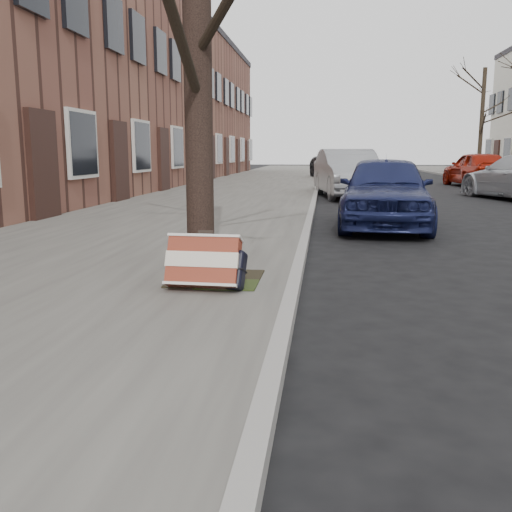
# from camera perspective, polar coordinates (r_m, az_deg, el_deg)

# --- Properties ---
(ground) EXTENTS (120.00, 120.00, 0.00)m
(ground) POSITION_cam_1_polar(r_m,az_deg,el_deg) (4.41, 19.49, -7.80)
(ground) COLOR black
(ground) RESTS_ON ground
(near_sidewalk) EXTENTS (5.00, 70.00, 0.12)m
(near_sidewalk) POSITION_cam_1_polar(r_m,az_deg,el_deg) (19.33, -1.27, 6.56)
(near_sidewalk) COLOR slate
(near_sidewalk) RESTS_ON ground
(house_near) EXTENTS (6.80, 40.00, 7.00)m
(house_near) POSITION_cam_1_polar(r_m,az_deg,el_deg) (21.97, -16.93, 15.57)
(house_near) COLOR brown
(house_near) RESTS_ON ground
(dirt_patch) EXTENTS (0.85, 0.85, 0.02)m
(dirt_patch) POSITION_cam_1_polar(r_m,az_deg,el_deg) (5.52, -4.00, -2.25)
(dirt_patch) COLOR black
(dirt_patch) RESTS_ON near_sidewalk
(suitcase_red) EXTENTS (0.65, 0.38, 0.49)m
(suitcase_red) POSITION_cam_1_polar(r_m,az_deg,el_deg) (5.08, -5.25, -0.62)
(suitcase_red) COLOR maroon
(suitcase_red) RESTS_ON near_sidewalk
(suitcase_navy) EXTENTS (0.53, 0.36, 0.38)m
(suitcase_navy) POSITION_cam_1_polar(r_m,az_deg,el_deg) (5.09, -3.80, -1.22)
(suitcase_navy) COLOR black
(suitcase_navy) RESTS_ON near_sidewalk
(car_near_front) EXTENTS (1.81, 3.92, 1.30)m
(car_near_front) POSITION_cam_1_polar(r_m,az_deg,el_deg) (10.45, 12.75, 6.36)
(car_near_front) COLOR #181E4A
(car_near_front) RESTS_ON ground
(car_near_mid) EXTENTS (2.13, 4.51, 1.43)m
(car_near_mid) POSITION_cam_1_polar(r_m,az_deg,el_deg) (17.36, 9.19, 8.17)
(car_near_mid) COLOR #9A9DA2
(car_near_mid) RESTS_ON ground
(car_near_back) EXTENTS (3.92, 5.82, 1.48)m
(car_near_back) POSITION_cam_1_polar(r_m,az_deg,el_deg) (27.78, 9.12, 8.99)
(car_near_back) COLOR #333337
(car_near_back) RESTS_ON ground
(car_far_back) EXTENTS (2.08, 4.22, 1.38)m
(car_far_back) POSITION_cam_1_polar(r_m,az_deg,el_deg) (24.13, 21.19, 8.13)
(car_far_back) COLOR #951506
(car_far_back) RESTS_ON ground
(tree_far_c) EXTENTS (0.22, 0.22, 5.57)m
(tree_far_c) POSITION_cam_1_polar(r_m,az_deg,el_deg) (33.20, 21.63, 12.34)
(tree_far_c) COLOR black
(tree_far_c) RESTS_ON far_sidewalk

